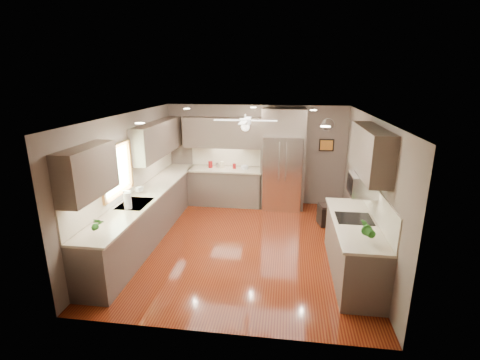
% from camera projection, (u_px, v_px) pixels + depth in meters
% --- Properties ---
extents(floor, '(5.00, 5.00, 0.00)m').
position_uv_depth(floor, '(243.00, 244.00, 6.83)').
color(floor, '#491309').
rests_on(floor, ground).
extents(ceiling, '(5.00, 5.00, 0.00)m').
position_uv_depth(ceiling, '(243.00, 116.00, 6.12)').
color(ceiling, white).
rests_on(ceiling, ground).
extents(wall_back, '(4.50, 0.00, 4.50)m').
position_uv_depth(wall_back, '(255.00, 155.00, 8.85)').
color(wall_back, '#67584E').
rests_on(wall_back, ground).
extents(wall_front, '(4.50, 0.00, 4.50)m').
position_uv_depth(wall_front, '(217.00, 245.00, 4.10)').
color(wall_front, '#67584E').
rests_on(wall_front, ground).
extents(wall_left, '(0.00, 5.00, 5.00)m').
position_uv_depth(wall_left, '(129.00, 179.00, 6.76)').
color(wall_left, '#67584E').
rests_on(wall_left, ground).
extents(wall_right, '(0.00, 5.00, 5.00)m').
position_uv_depth(wall_right, '(368.00, 188.00, 6.18)').
color(wall_right, '#67584E').
rests_on(wall_right, ground).
extents(canister_a, '(0.13, 0.13, 0.17)m').
position_uv_depth(canister_a, '(210.00, 165.00, 8.82)').
color(canister_a, maroon).
rests_on(canister_a, back_run).
extents(canister_b, '(0.08, 0.08, 0.13)m').
position_uv_depth(canister_b, '(217.00, 165.00, 8.80)').
color(canister_b, silver).
rests_on(canister_b, back_run).
extents(canister_c, '(0.12, 0.12, 0.16)m').
position_uv_depth(canister_c, '(222.00, 165.00, 8.77)').
color(canister_c, beige).
rests_on(canister_c, back_run).
extents(canister_d, '(0.10, 0.10, 0.13)m').
position_uv_depth(canister_d, '(234.00, 166.00, 8.73)').
color(canister_d, maroon).
rests_on(canister_d, back_run).
extents(soap_bottle, '(0.11, 0.11, 0.19)m').
position_uv_depth(soap_bottle, '(139.00, 189.00, 6.84)').
color(soap_bottle, white).
rests_on(soap_bottle, left_run).
extents(potted_plant_left, '(0.19, 0.15, 0.32)m').
position_uv_depth(potted_plant_left, '(95.00, 224.00, 5.04)').
color(potted_plant_left, '#23601B').
rests_on(potted_plant_left, left_run).
extents(potted_plant_right, '(0.24, 0.21, 0.36)m').
position_uv_depth(potted_plant_right, '(367.00, 229.00, 4.83)').
color(potted_plant_right, '#23601B').
rests_on(potted_plant_right, right_run).
extents(bowl, '(0.22, 0.22, 0.05)m').
position_uv_depth(bowl, '(244.00, 169.00, 8.66)').
color(bowl, beige).
rests_on(bowl, back_run).
extents(left_run, '(0.65, 4.70, 1.45)m').
position_uv_depth(left_run, '(149.00, 213.00, 7.08)').
color(left_run, '#4C3F37').
rests_on(left_run, ground).
extents(back_run, '(1.85, 0.65, 1.45)m').
position_uv_depth(back_run, '(226.00, 186.00, 8.88)').
color(back_run, '#4C3F37').
rests_on(back_run, ground).
extents(uppers, '(4.50, 4.70, 0.95)m').
position_uv_depth(uppers, '(211.00, 143.00, 7.07)').
color(uppers, '#4C3F37').
rests_on(uppers, wall_left).
extents(window, '(0.05, 1.12, 0.92)m').
position_uv_depth(window, '(116.00, 171.00, 6.20)').
color(window, '#BFF2B2').
rests_on(window, wall_left).
extents(sink, '(0.50, 0.70, 0.32)m').
position_uv_depth(sink, '(135.00, 205.00, 6.34)').
color(sink, silver).
rests_on(sink, left_run).
extents(refrigerator, '(1.06, 0.75, 2.45)m').
position_uv_depth(refrigerator, '(283.00, 161.00, 8.45)').
color(refrigerator, silver).
rests_on(refrigerator, ground).
extents(right_run, '(0.70, 2.20, 1.45)m').
position_uv_depth(right_run, '(354.00, 247.00, 5.68)').
color(right_run, '#4C3F37').
rests_on(right_run, ground).
extents(microwave, '(0.43, 0.55, 0.34)m').
position_uv_depth(microwave, '(363.00, 185.00, 5.62)').
color(microwave, silver).
rests_on(microwave, wall_right).
extents(ceiling_fan, '(1.18, 1.18, 0.32)m').
position_uv_depth(ceiling_fan, '(245.00, 123.00, 6.45)').
color(ceiling_fan, white).
rests_on(ceiling_fan, ceiling).
extents(recessed_lights, '(2.84, 3.14, 0.01)m').
position_uv_depth(recessed_lights, '(244.00, 114.00, 6.50)').
color(recessed_lights, white).
rests_on(recessed_lights, ceiling).
extents(wall_clock, '(0.30, 0.03, 0.30)m').
position_uv_depth(wall_clock, '(328.00, 125.00, 8.38)').
color(wall_clock, white).
rests_on(wall_clock, wall_back).
extents(framed_print, '(0.36, 0.03, 0.30)m').
position_uv_depth(framed_print, '(326.00, 145.00, 8.52)').
color(framed_print, black).
rests_on(framed_print, wall_back).
extents(stool, '(0.44, 0.44, 0.46)m').
position_uv_depth(stool, '(327.00, 215.00, 7.65)').
color(stool, black).
rests_on(stool, ground).
extents(paper_towel, '(0.13, 0.13, 0.32)m').
position_uv_depth(paper_towel, '(128.00, 201.00, 6.05)').
color(paper_towel, white).
rests_on(paper_towel, left_run).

